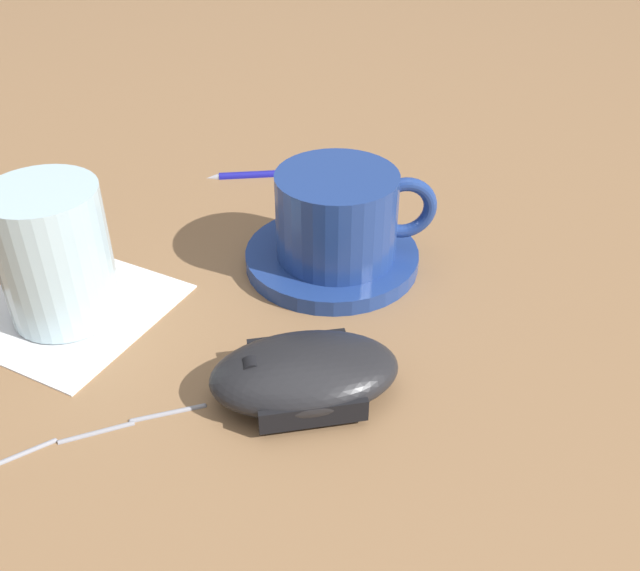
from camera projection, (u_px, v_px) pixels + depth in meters
ground_plane at (272, 290)px, 0.52m from camera, size 3.00×3.00×0.00m
saucer at (332, 257)px, 0.54m from camera, size 0.13×0.13×0.01m
coffee_cup at (340, 215)px, 0.52m from camera, size 0.10×0.11×0.06m
computer_mouse at (304, 373)px, 0.42m from camera, size 0.13×0.13×0.03m
mouse_cable at (22, 467)px, 0.38m from camera, size 0.19×0.08×0.00m
napkin_under_glass at (68, 308)px, 0.50m from camera, size 0.14×0.14×0.00m
drinking_glass at (54, 254)px, 0.47m from camera, size 0.07×0.07×0.09m
pen at (284, 170)px, 0.67m from camera, size 0.10×0.12×0.01m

